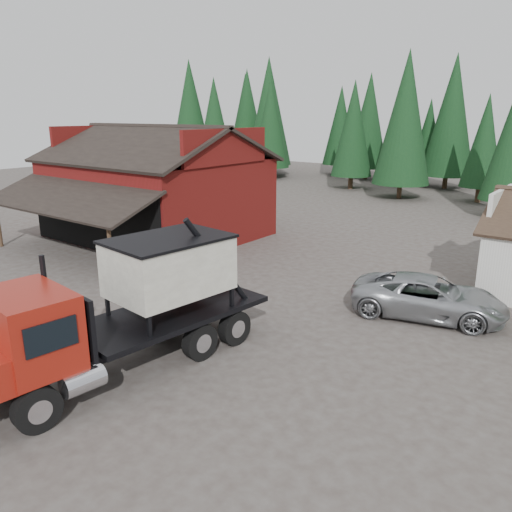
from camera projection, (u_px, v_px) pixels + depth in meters
The scene contains 8 objects.
ground at pixel (159, 323), 19.27m from camera, with size 120.00×120.00×0.00m, color #423934.
red_barn at pixel (156, 195), 32.51m from camera, with size 12.80×13.63×7.18m.
conifer_backdrop at pixel (466, 192), 51.40m from camera, with size 76.00×16.00×16.00m, color #103218, non-canonical shape.
near_pine_a at pixel (215, 128), 51.74m from camera, with size 4.40×4.40×11.40m.
near_pine_d at pixel (405, 118), 45.57m from camera, with size 5.28×5.28×13.40m.
feed_truck at pixel (124, 305), 15.30m from camera, with size 3.85×10.44×4.60m.
silver_car at pixel (428, 297), 19.73m from camera, with size 2.71×5.88×1.63m, color #A6A9AD.
equip_box at pixel (74, 313), 19.52m from camera, with size 0.70×1.10×0.60m, color maroon.
Camera 1 is at (13.78, -11.89, 7.81)m, focal length 35.00 mm.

